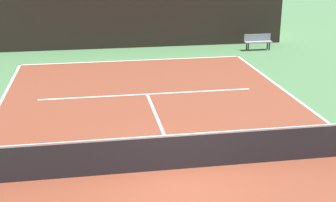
{
  "coord_description": "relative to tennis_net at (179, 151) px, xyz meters",
  "views": [
    {
      "loc": [
        -2.1,
        -10.68,
        5.57
      ],
      "look_at": [
        0.07,
        2.0,
        1.2
      ],
      "focal_mm": 49.84,
      "sensor_mm": 36.0,
      "label": 1
    }
  ],
  "objects": [
    {
      "name": "service_line_far",
      "position": [
        0.0,
        6.4,
        -0.5
      ],
      "size": [
        8.26,
        0.1,
        0.0
      ],
      "primitive_type": "cube",
      "color": "white",
      "rests_on": "court_surface"
    },
    {
      "name": "player_bench",
      "position": [
        7.01,
        13.34,
        -0.0
      ],
      "size": [
        1.5,
        0.4,
        0.85
      ],
      "color": "#99999E",
      "rests_on": "ground_plane"
    },
    {
      "name": "baseline_far",
      "position": [
        0.0,
        11.95,
        -0.5
      ],
      "size": [
        11.0,
        0.1,
        0.0
      ],
      "primitive_type": "cube",
      "color": "white",
      "rests_on": "court_surface"
    },
    {
      "name": "tennis_net",
      "position": [
        0.0,
        0.0,
        0.0
      ],
      "size": [
        11.08,
        0.08,
        1.07
      ],
      "color": "black",
      "rests_on": "court_surface"
    },
    {
      "name": "ground_plane",
      "position": [
        0.0,
        0.0,
        -0.51
      ],
      "size": [
        80.0,
        80.0,
        0.0
      ],
      "primitive_type": "plane",
      "color": "#477042"
    },
    {
      "name": "court_surface",
      "position": [
        0.0,
        0.0,
        -0.5
      ],
      "size": [
        11.0,
        24.0,
        0.01
      ],
      "primitive_type": "cube",
      "color": "brown",
      "rests_on": "ground_plane"
    },
    {
      "name": "stands_tier_lower",
      "position": [
        0.0,
        16.5,
        1.03
      ],
      "size": [
        17.96,
        2.4,
        3.09
      ],
      "primitive_type": "cube",
      "color": "#9E9E99",
      "rests_on": "ground_plane"
    },
    {
      "name": "back_wall",
      "position": [
        0.0,
        15.15,
        0.88
      ],
      "size": [
        17.96,
        0.3,
        2.77
      ],
      "primitive_type": "cube",
      "color": "#33231E",
      "rests_on": "ground_plane"
    },
    {
      "name": "stands_tier_upper",
      "position": [
        0.0,
        18.9,
        1.52
      ],
      "size": [
        17.96,
        2.4,
        4.06
      ],
      "primitive_type": "cube",
      "color": "#9E9E99",
      "rests_on": "ground_plane"
    },
    {
      "name": "centre_service_line",
      "position": [
        0.0,
        3.2,
        -0.5
      ],
      "size": [
        0.1,
        6.4,
        0.0
      ],
      "primitive_type": "cube",
      "color": "white",
      "rests_on": "court_surface"
    }
  ]
}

